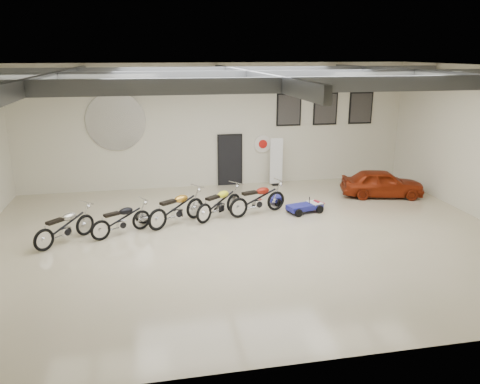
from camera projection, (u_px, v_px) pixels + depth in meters
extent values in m
cube|color=#BFAF92|center=(248.00, 238.00, 14.13)|extent=(16.00, 12.00, 0.01)
cube|color=gray|center=(248.00, 67.00, 12.69)|extent=(16.00, 12.00, 0.01)
cube|color=beige|center=(217.00, 126.00, 19.05)|extent=(16.00, 0.02, 5.00)
cube|color=black|center=(230.00, 160.00, 19.51)|extent=(0.92, 0.08, 2.10)
imported|color=maroon|center=(382.00, 183.00, 18.08)|extent=(1.92, 3.30, 1.06)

